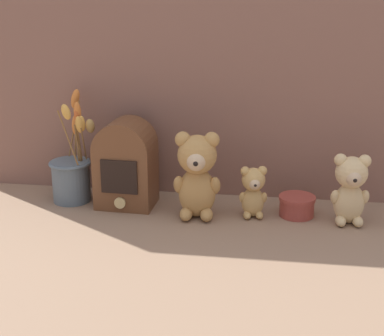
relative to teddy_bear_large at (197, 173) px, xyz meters
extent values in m
plane|color=#8E7056|center=(-0.02, 0.02, -0.12)|extent=(4.00, 4.00, 0.00)
cube|color=#845B4C|center=(-0.02, 0.19, 0.28)|extent=(1.43, 0.02, 0.80)
ellipsoid|color=tan|center=(0.00, 0.00, -0.06)|extent=(0.11, 0.09, 0.14)
sphere|color=tan|center=(0.00, 0.00, 0.05)|extent=(0.11, 0.11, 0.11)
sphere|color=#D1B289|center=(0.00, -0.04, 0.05)|extent=(0.05, 0.05, 0.05)
sphere|color=black|center=(0.00, -0.06, 0.05)|extent=(0.01, 0.01, 0.01)
sphere|color=tan|center=(0.04, 0.01, 0.09)|extent=(0.04, 0.04, 0.04)
sphere|color=tan|center=(-0.04, 0.00, 0.09)|extent=(0.04, 0.04, 0.04)
ellipsoid|color=tan|center=(0.05, 0.00, -0.03)|extent=(0.03, 0.05, 0.06)
ellipsoid|color=tan|center=(-0.05, -0.01, -0.03)|extent=(0.03, 0.05, 0.06)
ellipsoid|color=tan|center=(0.03, -0.02, -0.11)|extent=(0.04, 0.06, 0.03)
ellipsoid|color=tan|center=(-0.03, -0.03, -0.11)|extent=(0.04, 0.06, 0.03)
ellipsoid|color=#DBBC84|center=(0.41, 0.02, -0.07)|extent=(0.09, 0.07, 0.11)
sphere|color=#DBBC84|center=(0.41, 0.02, 0.02)|extent=(0.08, 0.08, 0.08)
sphere|color=#D1B289|center=(0.41, -0.01, 0.01)|extent=(0.04, 0.04, 0.04)
sphere|color=black|center=(0.41, -0.03, 0.01)|extent=(0.01, 0.01, 0.01)
sphere|color=#DBBC84|center=(0.44, 0.02, 0.05)|extent=(0.03, 0.03, 0.03)
sphere|color=#DBBC84|center=(0.37, 0.02, 0.05)|extent=(0.03, 0.03, 0.03)
ellipsoid|color=#DBBC84|center=(0.44, 0.01, -0.05)|extent=(0.03, 0.04, 0.05)
ellipsoid|color=#DBBC84|center=(0.37, 0.01, -0.05)|extent=(0.03, 0.04, 0.05)
ellipsoid|color=#DBBC84|center=(0.43, -0.01, -0.11)|extent=(0.03, 0.05, 0.03)
ellipsoid|color=#DBBC84|center=(0.38, -0.01, -0.11)|extent=(0.03, 0.05, 0.03)
ellipsoid|color=tan|center=(0.15, 0.02, -0.08)|extent=(0.07, 0.06, 0.08)
sphere|color=tan|center=(0.15, 0.02, -0.02)|extent=(0.06, 0.06, 0.06)
sphere|color=#D1B289|center=(0.15, 0.00, -0.02)|extent=(0.03, 0.03, 0.03)
sphere|color=black|center=(0.16, -0.01, -0.02)|extent=(0.01, 0.01, 0.01)
sphere|color=tan|center=(0.17, 0.03, 0.01)|extent=(0.03, 0.03, 0.03)
sphere|color=tan|center=(0.13, 0.02, 0.01)|extent=(0.03, 0.03, 0.03)
ellipsoid|color=tan|center=(0.18, 0.02, -0.07)|extent=(0.02, 0.03, 0.04)
ellipsoid|color=tan|center=(0.12, 0.01, -0.07)|extent=(0.02, 0.03, 0.04)
ellipsoid|color=tan|center=(0.17, 0.01, -0.11)|extent=(0.03, 0.04, 0.02)
ellipsoid|color=tan|center=(0.14, 0.00, -0.11)|extent=(0.03, 0.04, 0.02)
cylinder|color=slate|center=(-0.38, 0.07, -0.06)|extent=(0.11, 0.11, 0.12)
torus|color=slate|center=(-0.38, 0.07, -0.01)|extent=(0.12, 0.12, 0.01)
cylinder|color=olive|center=(-0.37, 0.09, 0.05)|extent=(0.02, 0.01, 0.10)
ellipsoid|color=orange|center=(-0.36, 0.10, 0.10)|extent=(0.04, 0.03, 0.06)
cylinder|color=olive|center=(-0.36, 0.02, 0.08)|extent=(0.05, 0.02, 0.16)
ellipsoid|color=gold|center=(-0.36, 0.00, 0.16)|extent=(0.04, 0.03, 0.05)
cylinder|color=olive|center=(-0.35, 0.07, 0.07)|extent=(0.01, 0.01, 0.14)
ellipsoid|color=orange|center=(-0.35, 0.07, 0.14)|extent=(0.02, 0.03, 0.06)
cylinder|color=olive|center=(-0.38, 0.11, 0.08)|extent=(0.05, 0.01, 0.17)
ellipsoid|color=orange|center=(-0.37, 0.13, 0.17)|extent=(0.04, 0.03, 0.06)
cylinder|color=olive|center=(-0.35, 0.07, 0.06)|extent=(0.00, 0.01, 0.13)
ellipsoid|color=#C65B28|center=(-0.35, 0.07, 0.13)|extent=(0.02, 0.02, 0.05)
cylinder|color=olive|center=(-0.35, 0.06, 0.05)|extent=(0.01, 0.02, 0.11)
ellipsoid|color=gold|center=(-0.34, 0.05, 0.11)|extent=(0.03, 0.03, 0.05)
cylinder|color=olive|center=(-0.35, 0.06, 0.05)|extent=(0.01, 0.03, 0.11)
ellipsoid|color=gold|center=(-0.34, 0.06, 0.11)|extent=(0.02, 0.03, 0.05)
cylinder|color=olive|center=(-0.34, 0.07, 0.05)|extent=(0.01, 0.05, 0.11)
ellipsoid|color=tan|center=(-0.31, 0.07, 0.10)|extent=(0.03, 0.04, 0.05)
cube|color=brown|center=(-0.21, 0.06, -0.04)|extent=(0.17, 0.13, 0.17)
cylinder|color=brown|center=(-0.21, 0.06, 0.05)|extent=(0.17, 0.13, 0.16)
cube|color=black|center=(-0.21, -0.01, -0.02)|extent=(0.10, 0.01, 0.09)
cylinder|color=#D6BC7A|center=(-0.21, -0.01, -0.09)|extent=(0.03, 0.01, 0.03)
cylinder|color=#993D33|center=(0.27, 0.05, -0.10)|extent=(0.09, 0.09, 0.05)
cylinder|color=#993D33|center=(0.27, 0.05, -0.07)|extent=(0.10, 0.10, 0.01)
camera|label=1|loc=(0.20, -1.48, 0.51)|focal=55.00mm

